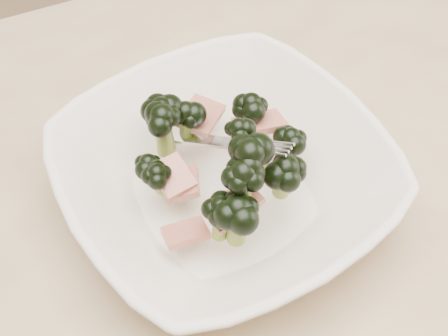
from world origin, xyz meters
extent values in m
cube|color=tan|center=(0.00, 0.00, 0.73)|extent=(1.20, 0.80, 0.04)
cylinder|color=tan|center=(0.55, 0.35, 0.35)|extent=(0.06, 0.06, 0.71)
imported|color=beige|center=(0.04, 0.04, 0.79)|extent=(0.32, 0.32, 0.07)
cylinder|color=olive|center=(0.08, 0.09, 0.80)|extent=(0.02, 0.01, 0.04)
ellipsoid|color=black|center=(0.08, 0.09, 0.82)|extent=(0.03, 0.03, 0.03)
cylinder|color=olive|center=(0.08, 0.09, 0.80)|extent=(0.01, 0.02, 0.03)
ellipsoid|color=black|center=(0.08, 0.09, 0.82)|extent=(0.03, 0.03, 0.02)
cylinder|color=olive|center=(-0.02, 0.05, 0.80)|extent=(0.02, 0.02, 0.03)
ellipsoid|color=black|center=(-0.02, 0.05, 0.81)|extent=(0.03, 0.03, 0.02)
cylinder|color=olive|center=(0.03, 0.00, 0.82)|extent=(0.02, 0.02, 0.05)
ellipsoid|color=black|center=(0.03, 0.00, 0.85)|extent=(0.04, 0.04, 0.03)
cylinder|color=olive|center=(0.05, 0.04, 0.83)|extent=(0.02, 0.02, 0.04)
ellipsoid|color=black|center=(0.05, 0.04, 0.85)|extent=(0.03, 0.03, 0.02)
cylinder|color=olive|center=(0.10, 0.04, 0.79)|extent=(0.01, 0.01, 0.03)
ellipsoid|color=black|center=(0.10, 0.04, 0.81)|extent=(0.03, 0.03, 0.03)
cylinder|color=olive|center=(0.00, 0.09, 0.81)|extent=(0.02, 0.02, 0.04)
ellipsoid|color=black|center=(0.00, 0.09, 0.83)|extent=(0.04, 0.04, 0.03)
cylinder|color=olive|center=(0.04, 0.01, 0.82)|extent=(0.03, 0.02, 0.05)
ellipsoid|color=black|center=(0.04, 0.01, 0.86)|extent=(0.04, 0.04, 0.03)
cylinder|color=olive|center=(0.07, 0.00, 0.80)|extent=(0.02, 0.02, 0.03)
ellipsoid|color=black|center=(0.07, 0.00, 0.82)|extent=(0.04, 0.04, 0.03)
cylinder|color=olive|center=(0.02, 0.10, 0.80)|extent=(0.02, 0.02, 0.03)
ellipsoid|color=black|center=(0.02, 0.10, 0.82)|extent=(0.03, 0.03, 0.03)
cylinder|color=olive|center=(0.08, 0.01, 0.80)|extent=(0.01, 0.02, 0.04)
ellipsoid|color=black|center=(0.08, 0.01, 0.82)|extent=(0.03, 0.03, 0.02)
cylinder|color=olive|center=(0.00, 0.11, 0.80)|extent=(0.02, 0.02, 0.05)
ellipsoid|color=black|center=(0.00, 0.11, 0.83)|extent=(0.04, 0.04, 0.03)
cylinder|color=olive|center=(0.08, 0.09, 0.79)|extent=(0.01, 0.02, 0.04)
ellipsoid|color=black|center=(0.08, 0.09, 0.81)|extent=(0.03, 0.03, 0.02)
cylinder|color=olive|center=(0.01, -0.01, 0.80)|extent=(0.02, 0.02, 0.04)
ellipsoid|color=black|center=(0.01, -0.01, 0.82)|extent=(0.03, 0.03, 0.03)
cylinder|color=olive|center=(-0.02, 0.07, 0.79)|extent=(0.01, 0.02, 0.03)
ellipsoid|color=black|center=(-0.02, 0.07, 0.81)|extent=(0.03, 0.03, 0.02)
cylinder|color=olive|center=(0.02, -0.02, 0.80)|extent=(0.02, 0.02, 0.04)
ellipsoid|color=black|center=(0.02, -0.02, 0.83)|extent=(0.04, 0.04, 0.03)
cube|color=maroon|center=(0.08, 0.09, 0.79)|extent=(0.03, 0.05, 0.02)
cube|color=maroon|center=(0.04, 0.11, 0.80)|extent=(0.06, 0.05, 0.01)
cube|color=maroon|center=(0.00, 0.05, 0.79)|extent=(0.04, 0.04, 0.02)
cube|color=maroon|center=(0.02, 0.00, 0.81)|extent=(0.05, 0.04, 0.02)
cube|color=maroon|center=(-0.02, 0.00, 0.78)|extent=(0.04, 0.03, 0.01)
cube|color=maroon|center=(-0.01, 0.05, 0.80)|extent=(0.04, 0.04, 0.02)
cube|color=maroon|center=(0.09, 0.07, 0.80)|extent=(0.04, 0.03, 0.02)
camera|label=1|loc=(-0.11, -0.27, 1.23)|focal=50.00mm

